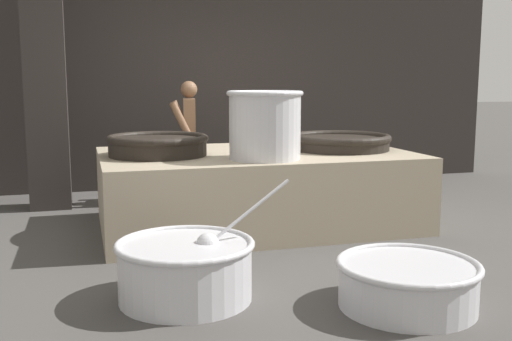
{
  "coord_description": "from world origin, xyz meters",
  "views": [
    {
      "loc": [
        -1.7,
        -5.82,
        1.48
      ],
      "look_at": [
        0.0,
        0.0,
        0.57
      ],
      "focal_mm": 42.0,
      "sensor_mm": 36.0,
      "label": 1
    }
  ],
  "objects_px": {
    "stock_pot": "(265,124)",
    "prep_bowl_vegetables": "(186,267)",
    "giant_wok_near": "(158,144)",
    "cook": "(189,136)",
    "prep_bowl_meat": "(408,282)",
    "giant_wok_far": "(340,141)"
  },
  "relations": [
    {
      "from": "prep_bowl_vegetables",
      "to": "prep_bowl_meat",
      "type": "bearing_deg",
      "value": -21.84
    },
    {
      "from": "cook",
      "to": "giant_wok_near",
      "type": "bearing_deg",
      "value": 78.5
    },
    {
      "from": "giant_wok_far",
      "to": "cook",
      "type": "relative_size",
      "value": 0.73
    },
    {
      "from": "prep_bowl_meat",
      "to": "giant_wok_far",
      "type": "bearing_deg",
      "value": 76.12
    },
    {
      "from": "prep_bowl_meat",
      "to": "prep_bowl_vegetables",
      "type": "bearing_deg",
      "value": 158.16
    },
    {
      "from": "giant_wok_far",
      "to": "stock_pot",
      "type": "xyz_separation_m",
      "value": [
        -0.99,
        -0.51,
        0.24
      ]
    },
    {
      "from": "giant_wok_far",
      "to": "prep_bowl_meat",
      "type": "distance_m",
      "value": 2.62
    },
    {
      "from": "cook",
      "to": "prep_bowl_vegetables",
      "type": "xyz_separation_m",
      "value": [
        -0.63,
        -3.4,
        -0.57
      ]
    },
    {
      "from": "giant_wok_near",
      "to": "cook",
      "type": "relative_size",
      "value": 0.67
    },
    {
      "from": "giant_wok_near",
      "to": "stock_pot",
      "type": "relative_size",
      "value": 1.39
    },
    {
      "from": "prep_bowl_vegetables",
      "to": "cook",
      "type": "bearing_deg",
      "value": 79.5
    },
    {
      "from": "giant_wok_far",
      "to": "prep_bowl_meat",
      "type": "bearing_deg",
      "value": -103.88
    },
    {
      "from": "giant_wok_far",
      "to": "prep_bowl_vegetables",
      "type": "distance_m",
      "value": 2.82
    },
    {
      "from": "giant_wok_near",
      "to": "cook",
      "type": "xyz_separation_m",
      "value": [
        0.56,
        1.47,
        -0.07
      ]
    },
    {
      "from": "prep_bowl_vegetables",
      "to": "prep_bowl_meat",
      "type": "height_order",
      "value": "prep_bowl_vegetables"
    },
    {
      "from": "giant_wok_far",
      "to": "prep_bowl_vegetables",
      "type": "height_order",
      "value": "giant_wok_far"
    },
    {
      "from": "giant_wok_near",
      "to": "giant_wok_far",
      "type": "distance_m",
      "value": 1.91
    },
    {
      "from": "prep_bowl_vegetables",
      "to": "giant_wok_near",
      "type": "bearing_deg",
      "value": 88.0
    },
    {
      "from": "cook",
      "to": "prep_bowl_meat",
      "type": "height_order",
      "value": "cook"
    },
    {
      "from": "stock_pot",
      "to": "giant_wok_near",
      "type": "bearing_deg",
      "value": 149.88
    },
    {
      "from": "giant_wok_far",
      "to": "stock_pot",
      "type": "bearing_deg",
      "value": -152.81
    },
    {
      "from": "stock_pot",
      "to": "prep_bowl_vegetables",
      "type": "height_order",
      "value": "stock_pot"
    }
  ]
}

